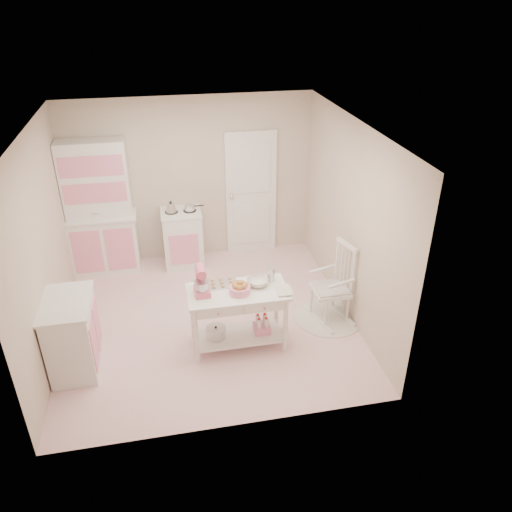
{
  "coord_description": "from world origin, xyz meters",
  "views": [
    {
      "loc": [
        -0.46,
        -5.54,
        4.03
      ],
      "look_at": [
        0.63,
        -0.11,
        0.97
      ],
      "focal_mm": 35.0,
      "sensor_mm": 36.0,
      "label": 1
    }
  ],
  "objects_px": {
    "stand_mixer": "(201,281)",
    "base_cabinet": "(73,335)",
    "bread_basket": "(240,290)",
    "stove": "(183,238)",
    "hutch": "(99,209)",
    "rocking_chair": "(331,283)",
    "work_table": "(238,318)"
  },
  "relations": [
    {
      "from": "rocking_chair",
      "to": "work_table",
      "type": "distance_m",
      "value": 1.34
    },
    {
      "from": "base_cabinet",
      "to": "stand_mixer",
      "type": "height_order",
      "value": "stand_mixer"
    },
    {
      "from": "bread_basket",
      "to": "rocking_chair",
      "type": "bearing_deg",
      "value": 16.07
    },
    {
      "from": "stove",
      "to": "rocking_chair",
      "type": "bearing_deg",
      "value": -46.27
    },
    {
      "from": "stove",
      "to": "base_cabinet",
      "type": "relative_size",
      "value": 1.0
    },
    {
      "from": "hutch",
      "to": "work_table",
      "type": "xyz_separation_m",
      "value": [
        1.72,
        -2.27,
        -0.64
      ]
    },
    {
      "from": "base_cabinet",
      "to": "bread_basket",
      "type": "bearing_deg",
      "value": -0.72
    },
    {
      "from": "hutch",
      "to": "rocking_chair",
      "type": "bearing_deg",
      "value": -32.86
    },
    {
      "from": "hutch",
      "to": "rocking_chair",
      "type": "height_order",
      "value": "hutch"
    },
    {
      "from": "stove",
      "to": "work_table",
      "type": "bearing_deg",
      "value": -76.87
    },
    {
      "from": "bread_basket",
      "to": "stand_mixer",
      "type": "bearing_deg",
      "value": 170.96
    },
    {
      "from": "base_cabinet",
      "to": "work_table",
      "type": "distance_m",
      "value": 1.94
    },
    {
      "from": "stove",
      "to": "rocking_chair",
      "type": "height_order",
      "value": "rocking_chair"
    },
    {
      "from": "stove",
      "to": "bread_basket",
      "type": "xyz_separation_m",
      "value": [
        0.54,
        -2.27,
        0.39
      ]
    },
    {
      "from": "stove",
      "to": "base_cabinet",
      "type": "bearing_deg",
      "value": -122.4
    },
    {
      "from": "stove",
      "to": "bread_basket",
      "type": "relative_size",
      "value": 3.68
    },
    {
      "from": "rocking_chair",
      "to": "bread_basket",
      "type": "relative_size",
      "value": 4.4
    },
    {
      "from": "stove",
      "to": "work_table",
      "type": "height_order",
      "value": "stove"
    },
    {
      "from": "bread_basket",
      "to": "base_cabinet",
      "type": "bearing_deg",
      "value": 179.28
    },
    {
      "from": "rocking_chair",
      "to": "stand_mixer",
      "type": "height_order",
      "value": "stand_mixer"
    },
    {
      "from": "rocking_chair",
      "to": "work_table",
      "type": "relative_size",
      "value": 0.92
    },
    {
      "from": "stand_mixer",
      "to": "base_cabinet",
      "type": "bearing_deg",
      "value": -179.95
    },
    {
      "from": "stand_mixer",
      "to": "bread_basket",
      "type": "distance_m",
      "value": 0.46
    },
    {
      "from": "bread_basket",
      "to": "stove",
      "type": "bearing_deg",
      "value": 103.33
    },
    {
      "from": "hutch",
      "to": "stand_mixer",
      "type": "relative_size",
      "value": 6.12
    },
    {
      "from": "work_table",
      "to": "stand_mixer",
      "type": "height_order",
      "value": "stand_mixer"
    },
    {
      "from": "stove",
      "to": "rocking_chair",
      "type": "xyz_separation_m",
      "value": [
        1.81,
        -1.9,
        0.09
      ]
    },
    {
      "from": "work_table",
      "to": "rocking_chair",
      "type": "bearing_deg",
      "value": 13.78
    },
    {
      "from": "stove",
      "to": "stand_mixer",
      "type": "bearing_deg",
      "value": -87.47
    },
    {
      "from": "stove",
      "to": "hutch",
      "type": "bearing_deg",
      "value": 177.61
    },
    {
      "from": "hutch",
      "to": "rocking_chair",
      "type": "distance_m",
      "value": 3.62
    },
    {
      "from": "hutch",
      "to": "rocking_chair",
      "type": "relative_size",
      "value": 1.89
    }
  ]
}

